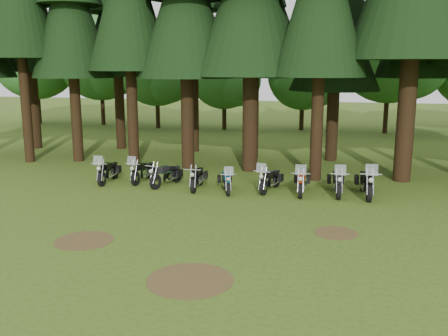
{
  "coord_description": "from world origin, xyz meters",
  "views": [
    {
      "loc": [
        4.49,
        -15.14,
        5.27
      ],
      "look_at": [
        -0.24,
        5.0,
        1.0
      ],
      "focal_mm": 40.0,
      "sensor_mm": 36.0,
      "label": 1
    }
  ],
  "objects_px": {
    "motorcycle_0": "(108,172)",
    "motorcycle_1": "(143,172)",
    "motorcycle_7": "(337,183)",
    "motorcycle_3": "(197,178)",
    "motorcycle_4": "(226,182)",
    "motorcycle_2": "(166,176)",
    "motorcycle_8": "(366,184)",
    "motorcycle_5": "(270,180)",
    "motorcycle_6": "(301,182)"
  },
  "relations": [
    {
      "from": "motorcycle_1",
      "to": "motorcycle_7",
      "type": "height_order",
      "value": "motorcycle_7"
    },
    {
      "from": "motorcycle_5",
      "to": "motorcycle_8",
      "type": "distance_m",
      "value": 3.94
    },
    {
      "from": "motorcycle_3",
      "to": "motorcycle_4",
      "type": "distance_m",
      "value": 1.37
    },
    {
      "from": "motorcycle_2",
      "to": "motorcycle_4",
      "type": "xyz_separation_m",
      "value": [
        2.84,
        -0.48,
        -0.03
      ]
    },
    {
      "from": "motorcycle_1",
      "to": "motorcycle_4",
      "type": "relative_size",
      "value": 1.09
    },
    {
      "from": "motorcycle_4",
      "to": "motorcycle_5",
      "type": "relative_size",
      "value": 0.91
    },
    {
      "from": "motorcycle_3",
      "to": "motorcycle_6",
      "type": "distance_m",
      "value": 4.48
    },
    {
      "from": "motorcycle_4",
      "to": "motorcycle_5",
      "type": "height_order",
      "value": "motorcycle_5"
    },
    {
      "from": "motorcycle_2",
      "to": "motorcycle_5",
      "type": "xyz_separation_m",
      "value": [
        4.63,
        0.09,
        0.01
      ]
    },
    {
      "from": "motorcycle_2",
      "to": "motorcycle_4",
      "type": "relative_size",
      "value": 1.06
    },
    {
      "from": "motorcycle_0",
      "to": "motorcycle_1",
      "type": "height_order",
      "value": "motorcycle_0"
    },
    {
      "from": "motorcycle_7",
      "to": "motorcycle_5",
      "type": "bearing_deg",
      "value": 175.16
    },
    {
      "from": "motorcycle_7",
      "to": "motorcycle_3",
      "type": "bearing_deg",
      "value": 177.64
    },
    {
      "from": "motorcycle_7",
      "to": "motorcycle_8",
      "type": "bearing_deg",
      "value": -8.13
    },
    {
      "from": "motorcycle_0",
      "to": "motorcycle_2",
      "type": "xyz_separation_m",
      "value": [
        2.81,
        0.0,
        -0.02
      ]
    },
    {
      "from": "motorcycle_6",
      "to": "motorcycle_1",
      "type": "bearing_deg",
      "value": 173.99
    },
    {
      "from": "motorcycle_1",
      "to": "motorcycle_5",
      "type": "height_order",
      "value": "motorcycle_5"
    },
    {
      "from": "motorcycle_4",
      "to": "motorcycle_7",
      "type": "xyz_separation_m",
      "value": [
        4.57,
        0.62,
        0.06
      ]
    },
    {
      "from": "motorcycle_1",
      "to": "motorcycle_6",
      "type": "height_order",
      "value": "motorcycle_6"
    },
    {
      "from": "motorcycle_2",
      "to": "motorcycle_8",
      "type": "distance_m",
      "value": 8.57
    },
    {
      "from": "motorcycle_5",
      "to": "motorcycle_8",
      "type": "bearing_deg",
      "value": 12.73
    },
    {
      "from": "motorcycle_3",
      "to": "motorcycle_6",
      "type": "height_order",
      "value": "motorcycle_6"
    },
    {
      "from": "motorcycle_3",
      "to": "motorcycle_7",
      "type": "xyz_separation_m",
      "value": [
        5.92,
        0.35,
        0.04
      ]
    },
    {
      "from": "motorcycle_1",
      "to": "motorcycle_6",
      "type": "relative_size",
      "value": 0.95
    },
    {
      "from": "motorcycle_0",
      "to": "motorcycle_7",
      "type": "distance_m",
      "value": 10.22
    },
    {
      "from": "motorcycle_8",
      "to": "motorcycle_5",
      "type": "bearing_deg",
      "value": 174.33
    },
    {
      "from": "motorcycle_0",
      "to": "motorcycle_3",
      "type": "bearing_deg",
      "value": -7.12
    },
    {
      "from": "motorcycle_0",
      "to": "motorcycle_7",
      "type": "xyz_separation_m",
      "value": [
        10.22,
        0.14,
        0.02
      ]
    },
    {
      "from": "motorcycle_2",
      "to": "motorcycle_3",
      "type": "bearing_deg",
      "value": 9.67
    },
    {
      "from": "motorcycle_4",
      "to": "motorcycle_8",
      "type": "bearing_deg",
      "value": -13.62
    },
    {
      "from": "motorcycle_4",
      "to": "motorcycle_3",
      "type": "bearing_deg",
      "value": 149.62
    },
    {
      "from": "motorcycle_3",
      "to": "motorcycle_8",
      "type": "relative_size",
      "value": 0.88
    },
    {
      "from": "motorcycle_1",
      "to": "motorcycle_5",
      "type": "relative_size",
      "value": 0.99
    },
    {
      "from": "motorcycle_4",
      "to": "motorcycle_6",
      "type": "relative_size",
      "value": 0.87
    },
    {
      "from": "motorcycle_4",
      "to": "motorcycle_7",
      "type": "distance_m",
      "value": 4.61
    },
    {
      "from": "motorcycle_1",
      "to": "motorcycle_3",
      "type": "relative_size",
      "value": 0.99
    },
    {
      "from": "motorcycle_6",
      "to": "motorcycle_0",
      "type": "bearing_deg",
      "value": 177.63
    },
    {
      "from": "motorcycle_3",
      "to": "motorcycle_6",
      "type": "relative_size",
      "value": 0.96
    },
    {
      "from": "motorcycle_8",
      "to": "motorcycle_7",
      "type": "bearing_deg",
      "value": 172.01
    },
    {
      "from": "motorcycle_2",
      "to": "motorcycle_8",
      "type": "xyz_separation_m",
      "value": [
        8.57,
        0.09,
        0.07
      ]
    },
    {
      "from": "motorcycle_0",
      "to": "motorcycle_3",
      "type": "relative_size",
      "value": 1.03
    },
    {
      "from": "motorcycle_1",
      "to": "motorcycle_8",
      "type": "distance_m",
      "value": 9.87
    },
    {
      "from": "motorcycle_2",
      "to": "motorcycle_6",
      "type": "distance_m",
      "value": 5.97
    },
    {
      "from": "motorcycle_5",
      "to": "motorcycle_6",
      "type": "distance_m",
      "value": 1.35
    },
    {
      "from": "motorcycle_3",
      "to": "motorcycle_5",
      "type": "bearing_deg",
      "value": 0.65
    },
    {
      "from": "motorcycle_3",
      "to": "motorcycle_8",
      "type": "bearing_deg",
      "value": -2.48
    },
    {
      "from": "motorcycle_2",
      "to": "motorcycle_3",
      "type": "relative_size",
      "value": 0.97
    },
    {
      "from": "motorcycle_1",
      "to": "motorcycle_3",
      "type": "bearing_deg",
      "value": -8.21
    },
    {
      "from": "motorcycle_1",
      "to": "motorcycle_3",
      "type": "height_order",
      "value": "motorcycle_1"
    },
    {
      "from": "motorcycle_2",
      "to": "motorcycle_6",
      "type": "bearing_deg",
      "value": 17.36
    }
  ]
}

